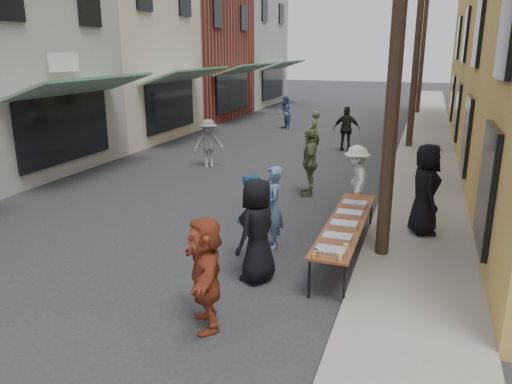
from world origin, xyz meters
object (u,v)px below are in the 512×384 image
Objects in this scene: catering_tray_sausage at (330,251)px; guest_front_c at (251,220)px; utility_pole_mid at (418,35)px; guest_front_a at (257,230)px; serving_table at (346,223)px; server at (425,189)px; utility_pole_near at (399,18)px; utility_pole_far at (424,40)px.

guest_front_c is at bearing 155.13° from catering_tray_sausage.
utility_pole_mid is 18.00× the size of catering_tray_sausage.
guest_front_a is (-1.33, 0.16, 0.15)m from catering_tray_sausage.
server reaches higher than serving_table.
utility_pole_near and utility_pole_mid have the same top height.
serving_table is (-0.69, -12.24, -3.79)m from utility_pole_mid.
utility_pole_mid is 5.09× the size of guest_front_c.
utility_pole_far is at bearing 88.37° from serving_table.
guest_front_c is (-2.36, -13.12, -3.62)m from utility_pole_mid.
guest_front_a reaches higher than catering_tray_sausage.
serving_table is 2.14× the size of guest_front_a.
server reaches higher than guest_front_c.
guest_front_a is (-2.02, -13.73, -3.56)m from utility_pole_mid.
catering_tray_sausage is 1.84m from guest_front_c.
utility_pole_near reaches higher than server.
catering_tray_sausage is at bearing 142.36° from server.
guest_front_a is at bearing -94.48° from utility_pole_far.
guest_front_c is at bearing -100.20° from utility_pole_mid.
guest_front_a is (-2.02, -25.73, -3.56)m from utility_pole_far.
guest_front_a is 0.95× the size of server.
utility_pole_far is at bearing 90.00° from utility_pole_near.
server is at bearing 49.97° from serving_table.
catering_tray_sausage is (-0.69, -13.89, -3.71)m from utility_pole_mid.
guest_front_a is at bearing 173.32° from catering_tray_sausage.
utility_pole_far is 24.54m from serving_table.
utility_pole_far is 26.06m from guest_front_a.
guest_front_c reaches higher than catering_tray_sausage.
utility_pole_far is at bearing 90.00° from utility_pole_mid.
guest_front_a reaches higher than serving_table.
utility_pole_near is 4.56× the size of server.
utility_pole_near is at bearing -90.00° from utility_pole_mid.
guest_front_c is 4.01m from server.
utility_pole_near is at bearing 69.93° from catering_tray_sausage.
utility_pole_near is 3.86m from serving_table.
utility_pole_near is 18.00× the size of catering_tray_sausage.
guest_front_a is 0.71m from guest_front_c.
guest_front_c is (-1.67, -0.88, 0.17)m from serving_table.
server is at bearing -88.17° from utility_pole_far.
server reaches higher than catering_tray_sausage.
utility_pole_near is 24.00m from utility_pole_far.
catering_tray_sausage is at bearing -92.85° from utility_pole_mid.
utility_pole_mid is 12.00m from utility_pole_far.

